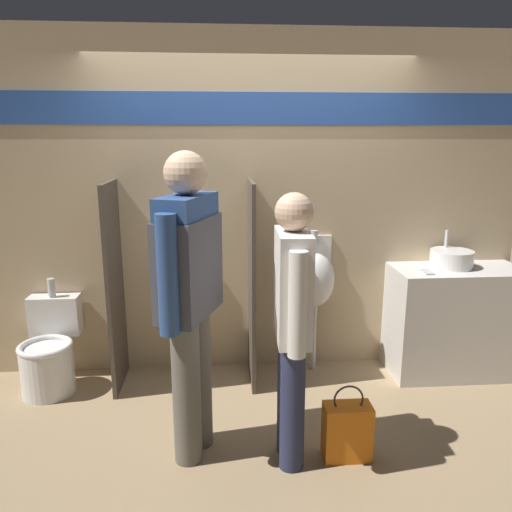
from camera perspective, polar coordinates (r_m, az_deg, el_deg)
ground_plane at (r=3.88m, az=0.19°, el=-15.88°), size 16.00×16.00×0.00m
display_wall at (r=4.01m, az=-0.46°, el=5.80°), size 4.39×0.07×2.70m
sink_counter at (r=4.39m, az=21.74°, el=-6.91°), size 1.03×0.51×0.88m
sink_basin at (r=4.27m, az=21.44°, el=-0.27°), size 0.33×0.33×0.28m
cell_phone at (r=4.04m, az=18.96°, el=-1.73°), size 0.07×0.14×0.01m
divider_near_counter at (r=3.92m, az=-15.82°, el=-3.46°), size 0.03×0.52×1.58m
divider_mid at (r=3.85m, az=-0.49°, el=-3.26°), size 0.03×0.52×1.58m
urinal_near_counter at (r=3.98m, az=-8.09°, el=-3.05°), size 0.31×0.26×1.17m
urinal_far at (r=4.05m, az=6.73°, el=-2.75°), size 0.31×0.26×1.17m
toilet at (r=4.19m, az=-22.56°, el=-10.33°), size 0.40×0.56×0.83m
person_in_vest at (r=2.89m, az=-7.64°, el=-3.53°), size 0.39×0.61×1.83m
person_with_lanyard at (r=2.86m, az=4.15°, el=-7.29°), size 0.21×0.56×1.61m
shopping_bag at (r=3.22m, az=10.37°, el=-19.05°), size 0.28×0.16×0.48m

